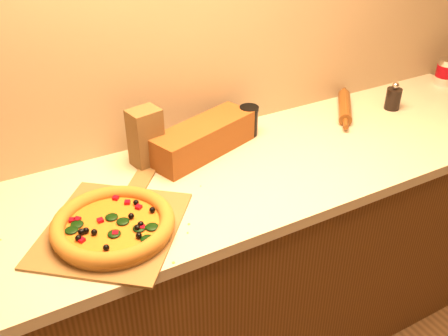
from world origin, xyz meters
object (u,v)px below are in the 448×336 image
Objects in this scene: pizza at (113,225)px; dark_jar at (249,121)px; pizza_peel at (114,225)px; pepper_grinder at (393,98)px; rolling_pin at (345,107)px; coffee_canister at (446,72)px.

pizza is 2.98× the size of dark_jar.
dark_jar reaches higher than pizza.
pepper_grinder is at bearing 48.39° from pizza_peel.
pizza_peel is 1.85× the size of rolling_pin.
coffee_canister reaches higher than pizza.
pepper_grinder is at bearing -8.37° from dark_jar.
pepper_grinder is 1.03× the size of dark_jar.
dark_jar is at bearing 171.63° from pepper_grinder.
dark_jar reaches higher than rolling_pin.
pizza is 2.87× the size of coffee_canister.
pizza is 1.36m from pepper_grinder.
rolling_pin is (1.12, 0.27, 0.02)m from pizza_peel.
pizza is 2.91× the size of pepper_grinder.
pizza is 0.75m from dark_jar.
pepper_grinder reaches higher than pizza.
pepper_grinder is 0.22m from rolling_pin.
pizza reaches higher than pizza_peel.
rolling_pin is (1.13, 0.31, -0.01)m from pizza.
coffee_canister is 1.04× the size of dark_jar.
rolling_pin is 2.63× the size of dark_jar.
coffee_canister is (1.77, 0.32, 0.03)m from pizza.
coffee_canister is at bearing -0.80° from dark_jar.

